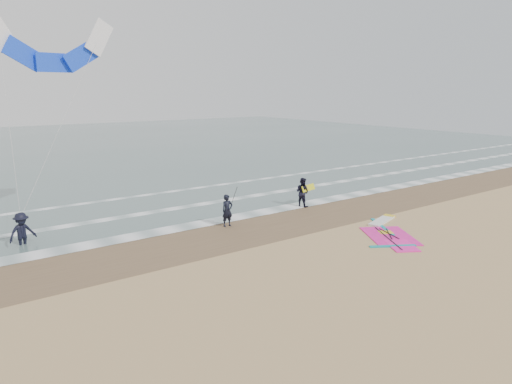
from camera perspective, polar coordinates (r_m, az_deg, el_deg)
ground at (r=20.00m, az=10.53°, el=-8.42°), size 120.00×120.00×0.00m
sea_water at (r=62.73m, az=-22.86°, el=5.19°), size 120.00×80.00×0.02m
wet_sand_band at (r=24.28m, az=0.31°, el=-4.37°), size 120.00×5.00×0.01m
foam_waterline at (r=27.86m, az=-5.05°, el=-2.12°), size 120.00×9.15×0.02m
windsurf_rig at (r=24.36m, az=16.22°, el=-4.77°), size 5.18×4.91×0.12m
person_standing at (r=24.20m, az=-3.61°, el=-2.33°), size 0.64×0.42×1.73m
person_walking at (r=28.41m, az=5.81°, el=-0.02°), size 0.91×1.04×1.82m
person_wading at (r=23.83m, az=-27.26°, el=-3.75°), size 1.40×1.04×1.94m
held_pole at (r=24.26m, az=-3.02°, el=-1.31°), size 0.17×0.86×1.82m
carried_kiteboard at (r=28.55m, az=6.56°, el=0.53°), size 1.30×0.51×0.39m
surf_kite at (r=25.68m, az=-24.09°, el=16.03°), size 6.32×2.44×9.45m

